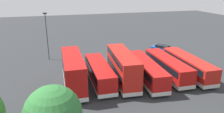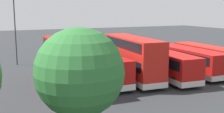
% 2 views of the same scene
% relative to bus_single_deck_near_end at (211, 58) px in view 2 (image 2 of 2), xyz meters
% --- Properties ---
extents(ground_plane, '(140.00, 140.00, 0.00)m').
position_rel_bus_single_deck_near_end_xyz_m(ground_plane, '(8.98, -10.02, -1.62)').
color(ground_plane, '#2D3033').
extents(bus_single_deck_near_end, '(2.94, 11.86, 2.95)m').
position_rel_bus_single_deck_near_end_xyz_m(bus_single_deck_near_end, '(0.00, 0.00, 0.00)').
color(bus_single_deck_near_end, red).
rests_on(bus_single_deck_near_end, ground).
extents(bus_single_deck_second, '(2.84, 11.41, 2.95)m').
position_rel_bus_single_deck_near_end_xyz_m(bus_single_deck_second, '(3.45, -0.39, -0.00)').
color(bus_single_deck_second, '#B71411').
rests_on(bus_single_deck_second, ground).
extents(bus_single_deck_third, '(3.40, 11.92, 2.95)m').
position_rel_bus_single_deck_near_end_xyz_m(bus_single_deck_third, '(7.29, 0.05, -0.00)').
color(bus_single_deck_third, '#B71411').
rests_on(bus_single_deck_third, ground).
extents(bus_double_decker_fourth, '(3.26, 10.40, 4.55)m').
position_rel_bus_single_deck_near_end_xyz_m(bus_double_decker_fourth, '(10.87, -0.10, 0.82)').
color(bus_double_decker_fourth, red).
rests_on(bus_double_decker_fourth, ground).
extents(bus_single_deck_fifth, '(2.77, 10.63, 2.95)m').
position_rel_bus_single_deck_near_end_xyz_m(bus_single_deck_fifth, '(14.17, -0.83, -0.00)').
color(bus_single_deck_fifth, '#B71411').
rests_on(bus_single_deck_fifth, ground).
extents(bus_double_decker_sixth, '(2.83, 10.43, 4.55)m').
position_rel_bus_single_deck_near_end_xyz_m(bus_double_decker_sixth, '(17.90, -0.53, 0.82)').
color(bus_double_decker_sixth, '#B71411').
rests_on(bus_double_decker_sixth, ground).
extents(car_hatchback_silver, '(3.95, 4.85, 1.43)m').
position_rel_bus_single_deck_near_end_xyz_m(car_hatchback_silver, '(-2.40, -12.64, -0.92)').
color(car_hatchback_silver, '#1E479E').
rests_on(car_hatchback_silver, ground).
extents(lamp_post_tall, '(0.70, 0.30, 8.94)m').
position_rel_bus_single_deck_near_end_xyz_m(lamp_post_tall, '(21.15, -13.75, 3.54)').
color(lamp_post_tall, '#38383D').
rests_on(lamp_post_tall, ground).
extents(waste_bin_yellow, '(0.60, 0.60, 0.95)m').
position_rel_bus_single_deck_near_end_xyz_m(waste_bin_yellow, '(16.72, -13.53, -1.15)').
color(waste_bin_yellow, '#197F33').
rests_on(waste_bin_yellow, ground).
extents(tree_midright, '(4.43, 4.43, 6.62)m').
position_rel_bus_single_deck_near_end_xyz_m(tree_midright, '(20.76, 12.63, 2.77)').
color(tree_midright, '#4C3823').
rests_on(tree_midright, ground).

